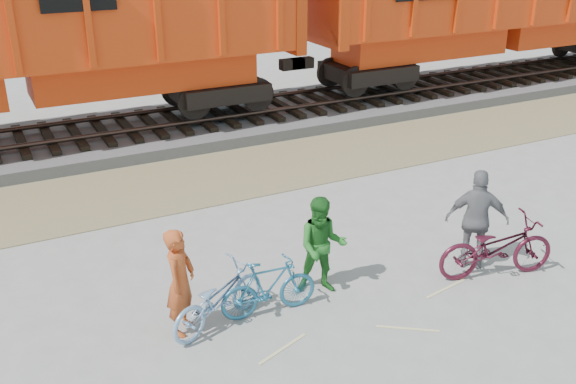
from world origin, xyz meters
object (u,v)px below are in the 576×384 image
(bicycle_teal, at_px, (269,287))
(person_man, at_px, (322,246))
(hopper_car_center, at_px, (7,31))
(bicycle_blue, at_px, (218,298))
(bicycle_maroon, at_px, (496,247))
(person_solo, at_px, (180,282))
(person_woman, at_px, (477,220))

(bicycle_teal, bearing_deg, person_man, -74.41)
(hopper_car_center, height_order, bicycle_teal, hopper_car_center)
(bicycle_blue, relative_size, person_man, 1.07)
(bicycle_blue, height_order, person_man, person_man)
(hopper_car_center, xyz_separation_m, bicycle_maroon, (6.09, -9.62, -2.49))
(bicycle_blue, bearing_deg, hopper_car_center, -12.30)
(bicycle_teal, bearing_deg, hopper_car_center, 19.00)
(bicycle_maroon, distance_m, person_solo, 5.08)
(bicycle_teal, distance_m, bicycle_maroon, 3.81)
(person_solo, bearing_deg, person_man, -50.20)
(bicycle_teal, distance_m, person_woman, 3.68)
(person_solo, relative_size, person_man, 1.01)
(bicycle_teal, height_order, person_woman, person_woman)
(bicycle_teal, relative_size, person_woman, 0.86)
(bicycle_teal, relative_size, person_solo, 0.93)
(hopper_car_center, xyz_separation_m, person_man, (3.35, -8.74, -2.22))
(bicycle_maroon, relative_size, person_solo, 1.23)
(bicycle_blue, distance_m, person_woman, 4.44)
(bicycle_blue, bearing_deg, person_man, -108.32)
(person_woman, bearing_deg, bicycle_maroon, 141.19)
(person_man, xyz_separation_m, person_woman, (2.64, -0.48, 0.07))
(bicycle_maroon, bearing_deg, bicycle_blue, 95.47)
(hopper_car_center, height_order, person_woman, hopper_car_center)
(hopper_car_center, distance_m, bicycle_maroon, 11.65)
(bicycle_maroon, bearing_deg, bicycle_teal, 94.66)
(person_woman, bearing_deg, person_man, 26.84)
(bicycle_maroon, xyz_separation_m, person_solo, (-5.00, 0.85, 0.28))
(bicycle_blue, relative_size, person_woman, 0.98)
(hopper_car_center, xyz_separation_m, bicycle_teal, (2.35, -8.94, -2.56))
(bicycle_blue, height_order, person_solo, person_solo)
(hopper_car_center, distance_m, person_woman, 11.20)
(hopper_car_center, height_order, person_man, hopper_car_center)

